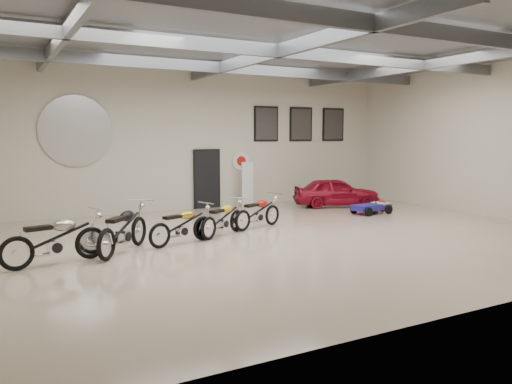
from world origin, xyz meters
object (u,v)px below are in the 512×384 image
motorcycle_black (123,228)px  motorcycle_red (258,211)px  banner_stand (248,184)px  motorcycle_gold (182,224)px  motorcycle_silver (55,238)px  motorcycle_yellow (223,218)px  go_kart (375,204)px  vintage_car (336,192)px

motorcycle_black → motorcycle_red: size_ratio=1.18×
banner_stand → motorcycle_gold: 6.59m
motorcycle_gold → motorcycle_red: bearing=2.2°
motorcycle_silver → motorcycle_yellow: motorcycle_silver is taller
go_kart → motorcycle_black: bearing=-174.8°
motorcycle_gold → motorcycle_red: motorcycle_gold is taller
motorcycle_red → motorcycle_gold: bearing=179.4°
banner_stand → go_kart: 4.69m
motorcycle_silver → go_kart: 10.65m
banner_stand → go_kart: size_ratio=1.02×
banner_stand → vintage_car: bearing=-28.4°
banner_stand → motorcycle_gold: banner_stand is taller
motorcycle_gold → banner_stand: bearing=30.5°
banner_stand → motorcycle_silver: bearing=-144.6°
banner_stand → motorcycle_yellow: bearing=-125.9°
motorcycle_red → vintage_car: vintage_car is taller
banner_stand → motorcycle_gold: bearing=-133.1°
go_kart → vintage_car: bearing=88.5°
motorcycle_black → motorcycle_gold: motorcycle_black is taller
motorcycle_yellow → motorcycle_red: bearing=-10.3°
banner_stand → motorcycle_yellow: 5.40m
banner_stand → motorcycle_black: 7.80m
motorcycle_gold → motorcycle_silver: bearing=173.5°
motorcycle_red → go_kart: motorcycle_red is taller
motorcycle_black → go_kart: size_ratio=1.29×
vintage_car → motorcycle_yellow: bearing=138.6°
motorcycle_yellow → vintage_car: vintage_car is taller
go_kart → motorcycle_red: bearing=-179.8°
go_kart → vintage_car: vintage_car is taller
motorcycle_red → go_kart: (4.80, 0.48, -0.17)m
motorcycle_gold → go_kart: (7.46, 1.46, -0.18)m
motorcycle_black → go_kart: motorcycle_black is taller
motorcycle_silver → motorcycle_red: size_ratio=1.16×
motorcycle_black → motorcycle_yellow: 2.90m
motorcycle_black → banner_stand: bearing=-7.7°
motorcycle_silver → motorcycle_red: (5.65, 1.59, -0.08)m
motorcycle_yellow → go_kart: size_ratio=1.09×
motorcycle_red → vintage_car: size_ratio=0.59×
motorcycle_yellow → banner_stand: bearing=24.6°
motorcycle_black → go_kart: bearing=-38.5°
motorcycle_silver → banner_stand: bearing=24.7°
banner_stand → motorcycle_yellow: banner_stand is taller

